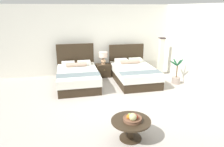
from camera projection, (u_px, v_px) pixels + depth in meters
name	position (u px, v px, depth m)	size (l,w,h in m)	color
ground_plane	(116.00, 102.00, 6.06)	(9.21, 9.37, 0.02)	#B7AEA4
wall_back	(100.00, 40.00, 8.35)	(9.21, 0.12, 2.69)	white
wall_side_right	(202.00, 49.00, 6.57)	(0.12, 4.97, 2.69)	silver
bed_near_window	(78.00, 76.00, 7.27)	(1.40, 2.12, 1.28)	#322618
bed_near_corner	(134.00, 73.00, 7.65)	(1.42, 2.17, 1.19)	#322618
nightstand	(104.00, 70.00, 8.17)	(0.56, 0.41, 0.49)	#322618
table_lamp	(103.00, 56.00, 8.02)	(0.33, 0.33, 0.48)	#D8A97E
coffee_table	(131.00, 125.00, 4.26)	(0.80, 0.80, 0.42)	#322618
fruit_bowl	(132.00, 118.00, 4.16)	(0.38, 0.38, 0.20)	brown
floor_lamp_corner	(161.00, 56.00, 8.31)	(0.23, 0.23, 1.47)	black
potted_palm	(176.00, 77.00, 7.41)	(0.50, 0.59, 0.96)	gray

